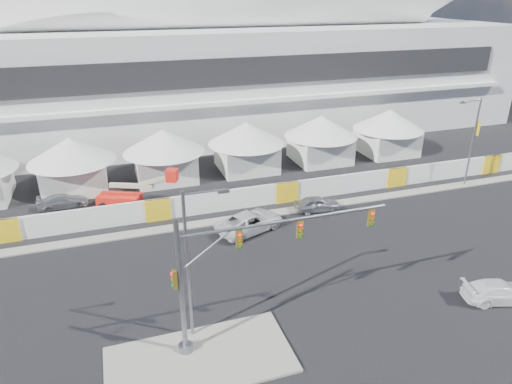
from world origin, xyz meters
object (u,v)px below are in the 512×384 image
object	(u,v)px
sedan_silver	(317,204)
traffic_mast	(227,273)
streetlight_curb	(472,136)
streetlight_median	(192,256)
pickup_curb	(250,222)
lot_car_c	(63,201)
boom_lift	(127,195)
pickup_near	(500,291)

from	to	relation	value
sedan_silver	traffic_mast	bearing A→B (deg)	146.73
sedan_silver	streetlight_curb	distance (m)	17.46
sedan_silver	streetlight_median	bearing A→B (deg)	140.48
pickup_curb	streetlight_curb	size ratio (longest dim) A/B	0.65
pickup_curb	traffic_mast	distance (m)	13.93
lot_car_c	boom_lift	world-z (taller)	boom_lift
pickup_curb	lot_car_c	world-z (taller)	pickup_curb
lot_car_c	streetlight_curb	size ratio (longest dim) A/B	0.48
lot_car_c	streetlight_median	distance (m)	22.80
pickup_near	streetlight_median	world-z (taller)	streetlight_median
pickup_near	streetlight_curb	distance (m)	20.40
streetlight_median	boom_lift	world-z (taller)	streetlight_median
sedan_silver	streetlight_median	xyz separation A→B (m)	(-13.69, -12.69, 4.65)
traffic_mast	boom_lift	world-z (taller)	traffic_mast
pickup_near	boom_lift	bearing A→B (deg)	59.29
pickup_curb	streetlight_median	xyz separation A→B (m)	(-6.78, -11.07, 4.53)
sedan_silver	boom_lift	bearing A→B (deg)	75.67
pickup_near	streetlight_median	distance (m)	20.00
lot_car_c	traffic_mast	size ratio (longest dim) A/B	0.36
sedan_silver	pickup_curb	size ratio (longest dim) A/B	0.70
pickup_curb	traffic_mast	xyz separation A→B (m)	(-5.17, -12.32, 3.93)
streetlight_median	traffic_mast	bearing A→B (deg)	-37.81
lot_car_c	streetlight_median	size ratio (longest dim) A/B	0.48
sedan_silver	streetlight_curb	size ratio (longest dim) A/B	0.46
sedan_silver	traffic_mast	xyz separation A→B (m)	(-12.09, -13.94, 4.05)
pickup_curb	lot_car_c	xyz separation A→B (m)	(-15.07, 9.64, -0.19)
streetlight_curb	boom_lift	xyz separation A→B (m)	(-33.10, 5.86, -4.21)
streetlight_median	pickup_near	bearing A→B (deg)	-8.75
streetlight_median	boom_lift	distance (m)	19.90
sedan_silver	boom_lift	distance (m)	17.54
lot_car_c	boom_lift	xyz separation A→B (m)	(5.73, -1.45, 0.41)
pickup_curb	streetlight_median	bearing A→B (deg)	127.81
traffic_mast	lot_car_c	bearing A→B (deg)	114.28
traffic_mast	streetlight_median	distance (m)	2.12
traffic_mast	boom_lift	size ratio (longest dim) A/B	1.54
pickup_curb	lot_car_c	bearing A→B (deg)	36.69
pickup_near	boom_lift	world-z (taller)	boom_lift
traffic_mast	streetlight_curb	bearing A→B (deg)	26.85
traffic_mast	sedan_silver	bearing A→B (deg)	49.08
streetlight_median	boom_lift	size ratio (longest dim) A/B	1.14
streetlight_median	boom_lift	bearing A→B (deg)	97.59
streetlight_median	streetlight_curb	size ratio (longest dim) A/B	1.00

